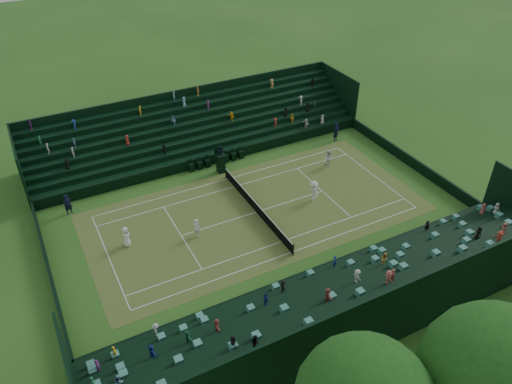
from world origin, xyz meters
TOP-DOWN VIEW (x-y plane):
  - ground at (0.00, 0.00)m, footprint 160.00×160.00m
  - court_surface at (0.00, 0.00)m, footprint 12.97×26.77m
  - perimeter_wall_north at (0.00, 15.88)m, footprint 17.17×0.20m
  - perimeter_wall_south at (0.00, -15.88)m, footprint 17.17×0.20m
  - perimeter_wall_east at (8.48, 0.00)m, footprint 0.20×31.77m
  - perimeter_wall_west at (-8.48, 0.00)m, footprint 0.20×31.77m
  - north_grandstand at (12.66, 0.00)m, footprint 6.60×32.00m
  - south_grandstand at (-12.66, 0.00)m, footprint 6.60×32.00m
  - tennis_net at (0.00, 0.00)m, footprint 11.67×0.10m
  - umpire_chair at (-6.90, 0.01)m, footprint 0.84×0.84m
  - courtside_chairs at (-8.26, 0.18)m, footprint 0.50×5.47m
  - player_near_west at (-0.80, -10.29)m, footprint 0.91×0.69m
  - player_near_east at (0.57, -5.31)m, footprint 0.69×0.66m
  - player_far_west at (-3.19, 9.10)m, footprint 0.83×0.65m
  - player_far_east at (0.71, 4.97)m, footprint 1.26×0.80m
  - line_judge_north at (-6.89, 12.59)m, footprint 0.70×0.82m
  - line_judge_south at (-6.81, -13.33)m, footprint 0.56×0.73m

SIDE VIEW (x-z plane):
  - ground at x=0.00m, z-range 0.00..0.00m
  - court_surface at x=0.00m, z-range 0.00..0.01m
  - courtside_chairs at x=-8.26m, z-range -0.13..0.95m
  - perimeter_wall_north at x=0.00m, z-range 0.00..1.00m
  - perimeter_wall_south at x=0.00m, z-range 0.00..1.00m
  - perimeter_wall_east at x=8.48m, z-range 0.00..1.00m
  - perimeter_wall_west at x=-8.48m, z-range 0.00..1.00m
  - tennis_net at x=0.00m, z-range 0.00..1.06m
  - player_near_east at x=0.57m, z-range 0.00..1.60m
  - player_far_west at x=-3.19m, z-range 0.00..1.67m
  - player_near_west at x=-0.80m, z-range 0.00..1.67m
  - line_judge_south at x=-6.81m, z-range 0.00..1.77m
  - player_far_east at x=0.71m, z-range 0.00..1.87m
  - line_judge_north at x=-6.89m, z-range 0.00..1.90m
  - umpire_chair at x=-6.90m, z-range -0.19..2.46m
  - north_grandstand at x=12.66m, z-range -0.90..4.00m
  - south_grandstand at x=-12.66m, z-range -0.90..4.00m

